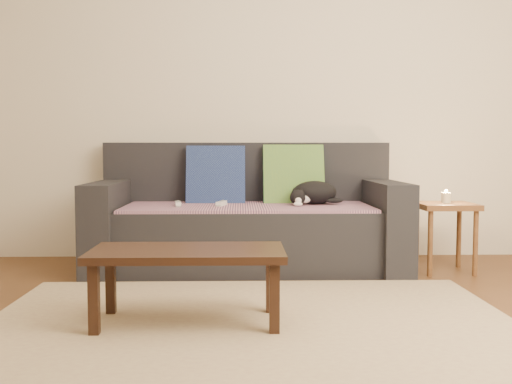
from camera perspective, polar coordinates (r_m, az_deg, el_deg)
ground at (r=2.70m, az=-0.39°, el=-13.54°), size 4.50×4.50×0.00m
back_wall at (r=4.60m, az=-0.90°, el=10.06°), size 4.50×0.04×2.60m
sofa at (r=4.18m, az=-0.82°, el=-2.94°), size 2.10×0.94×0.87m
throw_blanket at (r=4.07m, az=-0.81°, el=-1.41°), size 1.66×0.74×0.02m
cushion_navy at (r=4.32m, az=-3.85°, el=1.55°), size 0.42×0.20×0.43m
cushion_green at (r=4.34m, az=3.58°, el=1.56°), size 0.44×0.24×0.45m
cat at (r=4.16m, az=5.47°, el=-0.11°), size 0.37×0.30×0.16m
wii_remote_a at (r=4.05m, az=-7.43°, el=-1.12°), size 0.06×0.15×0.03m
wii_remote_b at (r=4.05m, az=-3.31°, el=-1.10°), size 0.07×0.15×0.03m
side_table at (r=4.20m, az=17.61°, el=-2.12°), size 0.37×0.37×0.46m
candle at (r=4.19m, az=17.64°, el=-0.50°), size 0.06×0.06×0.09m
rug at (r=2.84m, az=-0.46°, el=-12.51°), size 2.50×1.80×0.01m
coffee_table at (r=2.81m, az=-6.53°, el=-6.33°), size 0.89×0.45×0.36m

